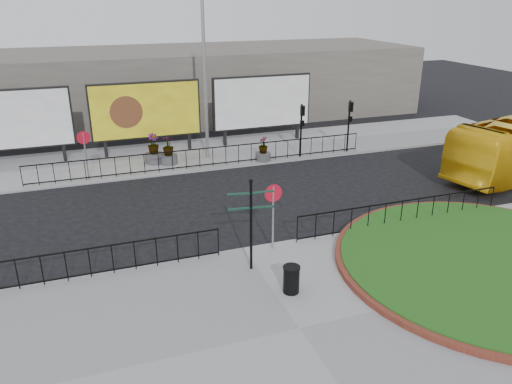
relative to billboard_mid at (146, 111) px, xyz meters
name	(u,v)px	position (x,y,z in m)	size (l,w,h in m)	color
ground	(243,251)	(1.50, -12.97, -2.60)	(90.00, 90.00, 0.00)	black
pavement_near	(299,330)	(1.50, -17.97, -2.54)	(30.00, 10.00, 0.12)	gray
pavement_far	(178,156)	(1.50, -0.97, -2.54)	(44.00, 6.00, 0.12)	gray
brick_edge	(489,263)	(9.00, -16.97, -2.39)	(10.40, 10.40, 0.18)	brown
grass_lawn	(489,262)	(9.00, -16.97, -2.37)	(10.00, 10.00, 0.22)	#174D14
railing_near_left	(66,266)	(-4.50, -13.27, -1.93)	(10.00, 0.10, 1.10)	black
railing_near_right	(401,213)	(8.00, -13.27, -1.93)	(9.00, 0.10, 1.10)	black
railing_far	(206,157)	(2.50, -3.67, -1.93)	(18.00, 0.10, 1.10)	black
speed_sign_far	(84,145)	(-3.50, -3.57, -0.68)	(0.64, 0.07, 2.47)	gray
speed_sign_near	(273,203)	(2.50, -13.37, -0.68)	(0.64, 0.07, 2.47)	gray
billboard_left	(10,120)	(-7.00, 0.00, 0.00)	(6.20, 0.31, 4.10)	black
billboard_mid	(146,111)	(0.00, 0.00, 0.00)	(6.20, 0.31, 4.10)	black
billboard_right	(262,102)	(7.00, 0.00, 0.00)	(6.20, 0.31, 4.10)	black
lamp_post	(205,73)	(3.01, -1.97, 2.23)	(0.74, 0.18, 9.23)	gray
signal_pole_a	(302,122)	(8.00, -3.63, -0.50)	(0.22, 0.26, 3.00)	black
signal_pole_b	(350,118)	(11.00, -3.63, -0.50)	(0.22, 0.26, 3.00)	black
building_backdrop	(149,85)	(1.50, 9.03, -0.10)	(40.00, 10.00, 5.00)	#67625A
fingerpost_sign	(251,216)	(1.30, -14.47, -0.54)	(1.50, 0.43, 3.21)	black
litter_bin	(291,279)	(2.00, -16.22, -2.03)	(0.54, 0.54, 0.89)	black
planter_a	(154,152)	(0.00, -1.97, -1.86)	(1.01, 1.01, 1.62)	#4C4C4F
planter_b	(169,153)	(0.73, -2.38, -1.87)	(0.93, 0.93, 1.54)	#4C4C4F
planter_c	(263,151)	(5.75, -3.57, -1.96)	(0.84, 0.84, 1.36)	#4C4C4F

